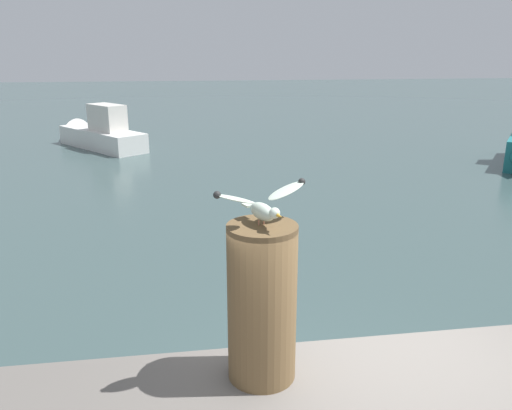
{
  "coord_description": "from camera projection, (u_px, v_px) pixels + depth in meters",
  "views": [
    {
      "loc": [
        -1.46,
        -3.15,
        3.53
      ],
      "look_at": [
        -1.0,
        -0.08,
        2.58
      ],
      "focal_mm": 35.82,
      "sensor_mm": 36.0,
      "label": 1
    }
  ],
  "objects": [
    {
      "name": "boat_white",
      "position": [
        95.0,
        133.0,
        19.33
      ],
      "size": [
        4.05,
        4.74,
        1.83
      ],
      "color": "silver",
      "rests_on": "ground_plane"
    },
    {
      "name": "seagull",
      "position": [
        263.0,
        205.0,
        2.98
      ],
      "size": [
        0.6,
        0.38,
        0.25
      ],
      "color": "tan",
      "rests_on": "mooring_post"
    },
    {
      "name": "mooring_post",
      "position": [
        262.0,
        303.0,
        3.17
      ],
      "size": [
        0.43,
        0.43,
        1.03
      ],
      "primitive_type": "cylinder",
      "color": "brown",
      "rests_on": "harbor_quay"
    }
  ]
}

